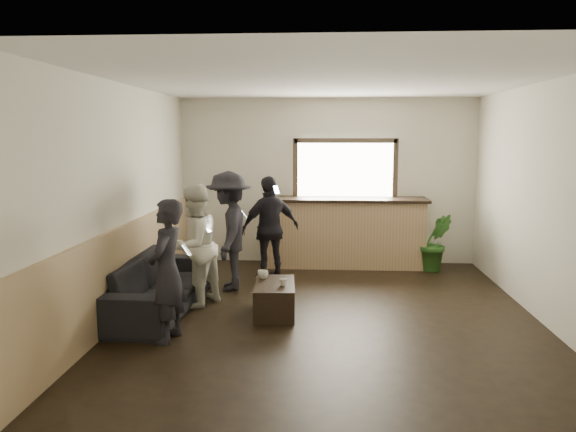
# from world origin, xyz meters

# --- Properties ---
(ground) EXTENTS (5.00, 6.00, 0.01)m
(ground) POSITION_xyz_m (0.00, 0.00, 0.00)
(ground) COLOR black
(room_shell) EXTENTS (5.01, 6.01, 2.80)m
(room_shell) POSITION_xyz_m (-0.74, 0.00, 1.47)
(room_shell) COLOR silver
(room_shell) RESTS_ON ground
(bar_counter) EXTENTS (2.70, 0.68, 2.13)m
(bar_counter) POSITION_xyz_m (0.30, 2.70, 0.64)
(bar_counter) COLOR #A48059
(bar_counter) RESTS_ON ground
(sofa) EXTENTS (1.00, 2.34, 0.67)m
(sofa) POSITION_xyz_m (-2.15, 0.12, 0.34)
(sofa) COLOR black
(sofa) RESTS_ON ground
(coffee_table) EXTENTS (0.54, 0.90, 0.39)m
(coffee_table) POSITION_xyz_m (-0.65, 0.06, 0.19)
(coffee_table) COLOR black
(coffee_table) RESTS_ON ground
(cup_a) EXTENTS (0.17, 0.17, 0.10)m
(cup_a) POSITION_xyz_m (-0.82, 0.28, 0.44)
(cup_a) COLOR silver
(cup_a) RESTS_ON coffee_table
(cup_b) EXTENTS (0.13, 0.13, 0.08)m
(cup_b) POSITION_xyz_m (-0.54, -0.05, 0.43)
(cup_b) COLOR silver
(cup_b) RESTS_ON coffee_table
(potted_plant) EXTENTS (0.56, 0.47, 0.94)m
(potted_plant) POSITION_xyz_m (1.75, 2.43, 0.47)
(potted_plant) COLOR #2D6623
(potted_plant) RESTS_ON ground
(person_a) EXTENTS (0.47, 0.59, 1.52)m
(person_a) POSITION_xyz_m (-1.70, -0.92, 0.76)
(person_a) COLOR black
(person_a) RESTS_ON ground
(person_b) EXTENTS (0.87, 0.95, 1.57)m
(person_b) POSITION_xyz_m (-1.70, 0.34, 0.78)
(person_b) COLOR silver
(person_b) RESTS_ON ground
(person_c) EXTENTS (0.73, 1.14, 1.68)m
(person_c) POSITION_xyz_m (-1.39, 1.16, 0.84)
(person_c) COLOR black
(person_c) RESTS_ON ground
(person_d) EXTENTS (0.99, 0.80, 1.58)m
(person_d) POSITION_xyz_m (-0.85, 1.66, 0.79)
(person_d) COLOR black
(person_d) RESTS_ON ground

